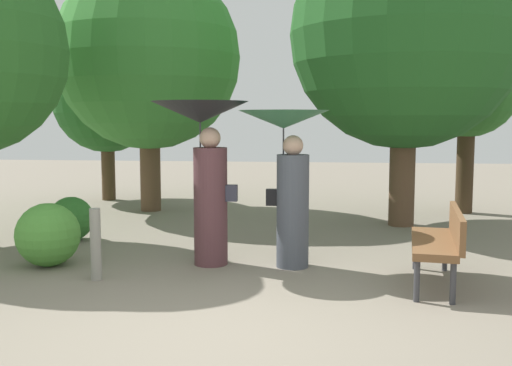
{
  "coord_description": "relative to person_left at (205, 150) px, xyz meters",
  "views": [
    {
      "loc": [
        0.88,
        -4.97,
        1.8
      ],
      "look_at": [
        0.0,
        2.7,
        0.97
      ],
      "focal_mm": 41.94,
      "sensor_mm": 36.0,
      "label": 1
    }
  ],
  "objects": [
    {
      "name": "person_right",
      "position": [
        1.02,
        -0.01,
        -0.12
      ],
      "size": [
        1.09,
        1.09,
        1.9
      ],
      "rotation": [
        0.0,
        0.0,
        1.48
      ],
      "color": "#474C56",
      "rests_on": "ground"
    },
    {
      "name": "person_left",
      "position": [
        0.0,
        0.0,
        0.0
      ],
      "size": [
        1.19,
        1.19,
        2.01
      ],
      "rotation": [
        0.0,
        0.0,
        1.48
      ],
      "color": "#563338",
      "rests_on": "ground"
    },
    {
      "name": "tree_mid_right",
      "position": [
        2.76,
        3.05,
        2.06
      ],
      "size": [
        3.81,
        3.81,
        5.58
      ],
      "color": "brown",
      "rests_on": "ground"
    },
    {
      "name": "bush_path_right",
      "position": [
        -1.89,
        -0.33,
        -1.03
      ],
      "size": [
        0.78,
        0.78,
        0.78
      ],
      "primitive_type": "sphere",
      "color": "#4C9338",
      "rests_on": "ground"
    },
    {
      "name": "tree_far_back",
      "position": [
        -1.93,
        4.17,
        1.82
      ],
      "size": [
        3.56,
        3.56,
        5.2
      ],
      "color": "brown",
      "rests_on": "ground"
    },
    {
      "name": "tree_mid_left",
      "position": [
        -3.31,
        5.58,
        1.0
      ],
      "size": [
        2.33,
        2.33,
        3.75
      ],
      "color": "#4C3823",
      "rests_on": "ground"
    },
    {
      "name": "ground_plane",
      "position": [
        0.58,
        -2.2,
        -1.42
      ],
      "size": [
        40.0,
        40.0,
        0.0
      ],
      "primitive_type": "plane",
      "color": "gray"
    },
    {
      "name": "bush_behind_bench",
      "position": [
        -2.26,
        1.18,
        -1.09
      ],
      "size": [
        0.65,
        0.65,
        0.65
      ],
      "primitive_type": "sphere",
      "color": "#2D6B28",
      "rests_on": "ground"
    },
    {
      "name": "tree_near_right",
      "position": [
        4.13,
        4.57,
        1.19
      ],
      "size": [
        1.94,
        1.94,
        3.84
      ],
      "color": "#42301E",
      "rests_on": "ground"
    },
    {
      "name": "park_bench",
      "position": [
        2.72,
        -0.66,
        -0.91
      ],
      "size": [
        0.69,
        1.55,
        0.83
      ],
      "rotation": [
        0.0,
        0.0,
        -1.71
      ],
      "color": "#38383D",
      "rests_on": "ground"
    },
    {
      "name": "path_marker_post",
      "position": [
        -1.07,
        -0.88,
        -1.01
      ],
      "size": [
        0.12,
        0.12,
        0.81
      ],
      "primitive_type": "cylinder",
      "color": "gray",
      "rests_on": "ground"
    }
  ]
}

